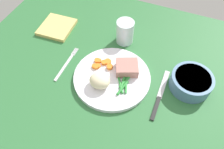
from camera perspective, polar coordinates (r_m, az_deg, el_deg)
dining_table at (r=78.60cm, az=3.17°, el=-1.34°), size 120.00×90.00×2.00cm
dinner_plate at (r=76.80cm, az=0.00°, el=-0.79°), size 26.77×26.77×1.60cm
meat_portion at (r=76.51cm, az=3.70°, el=1.83°), size 9.51×9.00×3.33cm
mashed_potatoes at (r=72.32cm, az=-3.21°, el=-1.65°), size 6.93×5.97×4.66cm
carrot_slices at (r=78.90cm, az=-2.68°, el=2.72°), size 7.48×6.00×1.19cm
green_beans at (r=73.84cm, az=2.88°, el=-2.54°), size 6.05×8.80×0.88cm
fork at (r=83.00cm, az=-11.72°, el=2.70°), size 1.44×16.60×0.40cm
knife at (r=75.28cm, az=12.31°, el=-5.28°), size 1.70×20.50×0.64cm
water_glass at (r=87.05cm, az=3.36°, el=10.63°), size 6.79×6.79×9.39cm
salad_bowl at (r=77.88cm, az=19.88°, el=-1.68°), size 13.88×13.88×5.27cm
napkin at (r=97.25cm, az=-14.10°, el=11.84°), size 13.65×14.18×1.43cm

